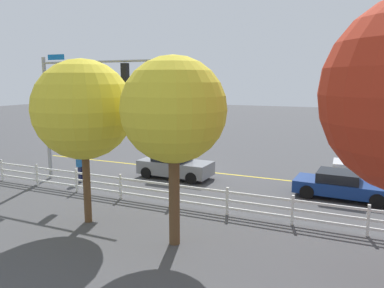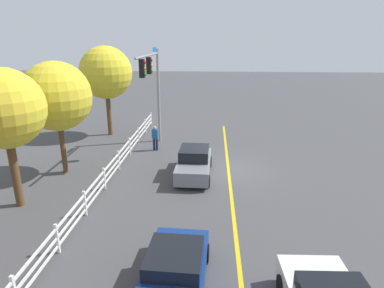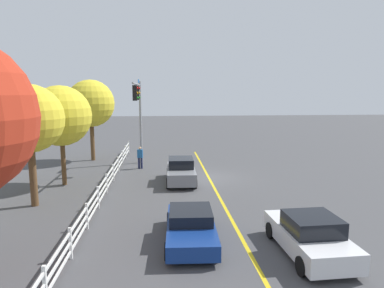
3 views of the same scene
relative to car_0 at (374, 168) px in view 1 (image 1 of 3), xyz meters
name	(u,v)px [view 1 (image 1 of 3)]	position (x,y,z in m)	size (l,w,h in m)	color
ground_plane	(175,169)	(11.18, 2.11, -0.70)	(120.00, 120.00, 0.00)	#444447
lane_center_stripe	(237,175)	(7.18, 2.11, -0.70)	(28.00, 0.16, 0.01)	gold
signal_assembly	(76,93)	(14.48, 6.97, 4.04)	(6.77, 0.38, 6.76)	gray
car_0	(374,168)	(0.00, 0.00, 0.00)	(4.24, 2.12, 1.50)	silver
car_1	(342,185)	(1.45, 4.16, -0.09)	(4.39, 2.09, 1.24)	navy
car_2	(175,165)	(10.23, 4.06, 0.04)	(4.14, 1.94, 1.56)	slate
pedestrian	(81,165)	(14.43, 6.94, 0.23)	(0.30, 0.42, 1.69)	#191E3F
white_rail_fence	(171,193)	(8.18, 8.48, -0.10)	(26.10, 0.10, 1.15)	white
tree_1	(174,110)	(6.29, 11.82, 3.77)	(3.41, 3.41, 6.21)	brown
tree_3	(83,110)	(10.25, 11.42, 3.64)	(3.71, 3.71, 6.21)	brown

